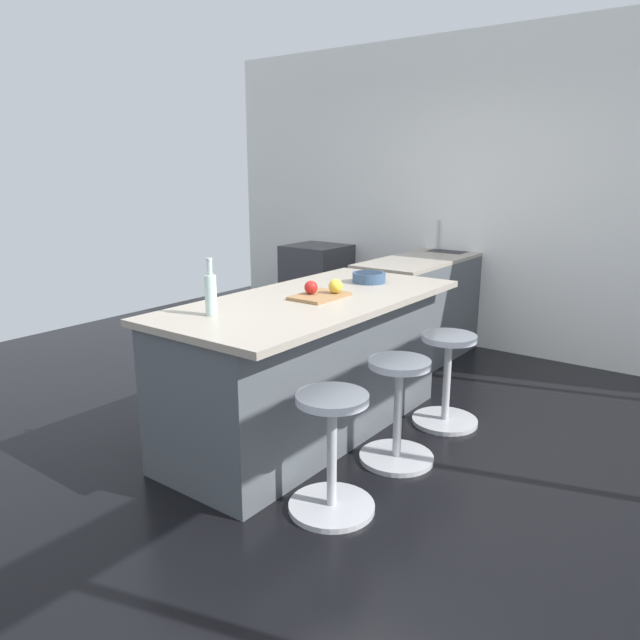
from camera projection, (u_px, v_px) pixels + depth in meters
ground_plane at (317, 441)px, 3.78m from camera, size 7.71×7.71×0.00m
interior_partition_left at (489, 196)px, 5.47m from camera, size 0.12×5.93×2.87m
sink_cabinet at (437, 301)px, 5.61m from camera, size 2.13×0.60×1.19m
oven_range at (317, 286)px, 6.44m from camera, size 0.60×0.61×0.88m
kitchen_island at (308, 365)px, 3.81m from camera, size 2.09×0.97×0.91m
stool_by_window at (447, 382)px, 3.98m from camera, size 0.44×0.44×0.62m
stool_middle at (398, 414)px, 3.47m from camera, size 0.44×0.44×0.62m
stool_near_camera at (332, 457)px, 2.95m from camera, size 0.44×0.44×0.62m
cutting_board at (320, 296)px, 3.66m from camera, size 0.36×0.24×0.02m
apple_red at (311, 287)px, 3.66m from camera, size 0.08×0.08×0.08m
apple_yellow at (336, 286)px, 3.69m from camera, size 0.09×0.09×0.09m
water_bottle at (211, 293)px, 3.20m from camera, size 0.06×0.06×0.31m
fruit_bowl at (369, 277)px, 4.14m from camera, size 0.23×0.23×0.07m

